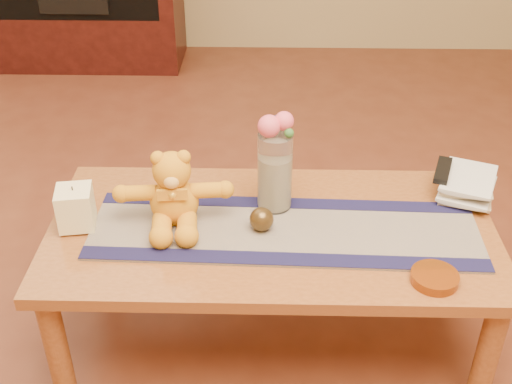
{
  "coord_description": "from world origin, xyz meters",
  "views": [
    {
      "loc": [
        -0.01,
        -1.65,
        1.66
      ],
      "look_at": [
        -0.05,
        0.0,
        0.58
      ],
      "focal_mm": 45.76,
      "sensor_mm": 36.0,
      "label": 1
    }
  ],
  "objects_px": {
    "teddy_bear": "(173,188)",
    "tv_remote": "(443,170)",
    "glass_vase": "(275,171)",
    "bronze_ball": "(262,219)",
    "pillar_candle": "(76,207)",
    "amber_dish": "(435,278)",
    "book_bottom": "(440,188)"
  },
  "relations": [
    {
      "from": "tv_remote",
      "to": "amber_dish",
      "type": "height_order",
      "value": "tv_remote"
    },
    {
      "from": "teddy_bear",
      "to": "tv_remote",
      "type": "bearing_deg",
      "value": 6.6
    },
    {
      "from": "teddy_bear",
      "to": "book_bottom",
      "type": "relative_size",
      "value": 1.55
    },
    {
      "from": "bronze_ball",
      "to": "pillar_candle",
      "type": "bearing_deg",
      "value": 178.84
    },
    {
      "from": "pillar_candle",
      "to": "glass_vase",
      "type": "height_order",
      "value": "glass_vase"
    },
    {
      "from": "glass_vase",
      "to": "bronze_ball",
      "type": "distance_m",
      "value": 0.17
    },
    {
      "from": "bronze_ball",
      "to": "book_bottom",
      "type": "height_order",
      "value": "bronze_ball"
    },
    {
      "from": "amber_dish",
      "to": "glass_vase",
      "type": "bearing_deg",
      "value": 141.37
    },
    {
      "from": "glass_vase",
      "to": "tv_remote",
      "type": "height_order",
      "value": "glass_vase"
    },
    {
      "from": "bronze_ball",
      "to": "glass_vase",
      "type": "bearing_deg",
      "value": 73.19
    },
    {
      "from": "pillar_candle",
      "to": "glass_vase",
      "type": "bearing_deg",
      "value": 11.06
    },
    {
      "from": "bronze_ball",
      "to": "tv_remote",
      "type": "distance_m",
      "value": 0.65
    },
    {
      "from": "pillar_candle",
      "to": "book_bottom",
      "type": "relative_size",
      "value": 0.58
    },
    {
      "from": "teddy_bear",
      "to": "amber_dish",
      "type": "distance_m",
      "value": 0.82
    },
    {
      "from": "glass_vase",
      "to": "teddy_bear",
      "type": "bearing_deg",
      "value": -165.19
    },
    {
      "from": "glass_vase",
      "to": "book_bottom",
      "type": "xyz_separation_m",
      "value": [
        0.56,
        0.12,
        -0.13
      ]
    },
    {
      "from": "teddy_bear",
      "to": "pillar_candle",
      "type": "distance_m",
      "value": 0.31
    },
    {
      "from": "glass_vase",
      "to": "bronze_ball",
      "type": "height_order",
      "value": "glass_vase"
    },
    {
      "from": "tv_remote",
      "to": "amber_dish",
      "type": "distance_m",
      "value": 0.48
    },
    {
      "from": "teddy_bear",
      "to": "glass_vase",
      "type": "bearing_deg",
      "value": 9.15
    },
    {
      "from": "tv_remote",
      "to": "book_bottom",
      "type": "bearing_deg",
      "value": 90.0
    },
    {
      "from": "glass_vase",
      "to": "amber_dish",
      "type": "xyz_separation_m",
      "value": [
        0.45,
        -0.36,
        -0.12
      ]
    },
    {
      "from": "bronze_ball",
      "to": "teddy_bear",
      "type": "bearing_deg",
      "value": 169.86
    },
    {
      "from": "bronze_ball",
      "to": "tv_remote",
      "type": "relative_size",
      "value": 0.47
    },
    {
      "from": "bronze_ball",
      "to": "tv_remote",
      "type": "bearing_deg",
      "value": 21.68
    },
    {
      "from": "teddy_bear",
      "to": "amber_dish",
      "type": "xyz_separation_m",
      "value": [
        0.76,
        -0.27,
        -0.11
      ]
    },
    {
      "from": "teddy_bear",
      "to": "book_bottom",
      "type": "xyz_separation_m",
      "value": [
        0.88,
        0.2,
        -0.11
      ]
    },
    {
      "from": "glass_vase",
      "to": "book_bottom",
      "type": "bearing_deg",
      "value": 11.68
    },
    {
      "from": "teddy_bear",
      "to": "book_bottom",
      "type": "bearing_deg",
      "value": 7.14
    },
    {
      "from": "book_bottom",
      "to": "amber_dish",
      "type": "distance_m",
      "value": 0.49
    },
    {
      "from": "glass_vase",
      "to": "tv_remote",
      "type": "xyz_separation_m",
      "value": [
        0.56,
        0.11,
        -0.05
      ]
    },
    {
      "from": "teddy_bear",
      "to": "tv_remote",
      "type": "height_order",
      "value": "teddy_bear"
    }
  ]
}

